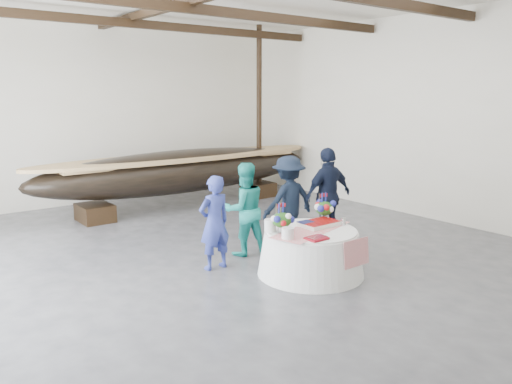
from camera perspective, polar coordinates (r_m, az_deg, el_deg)
floor at (r=8.58m, az=-1.54°, el=-7.68°), size 10.00×12.00×0.01m
wall_back at (r=13.45m, az=-16.97°, el=8.54°), size 10.00×0.02×4.50m
wall_right at (r=11.77m, az=18.71°, el=8.11°), size 0.02×12.00×4.50m
pavilion_structure at (r=8.78m, az=-4.61°, el=19.22°), size 9.80×11.76×4.50m
longboat_display at (r=12.32m, az=-8.15°, el=2.42°), size 7.57×1.51×1.42m
banquet_table at (r=7.85m, az=6.28°, el=-6.82°), size 1.66×1.66×0.71m
tabletop_items at (r=7.83m, az=5.60°, el=-3.00°), size 1.62×1.01×0.40m
guest_woman_blue at (r=7.95m, az=-4.77°, el=-3.51°), size 0.56×0.37×1.52m
guest_woman_teal at (r=8.62m, az=-1.36°, el=-1.97°), size 0.90×0.77×1.62m
guest_man_left at (r=9.25m, az=3.73°, el=-0.95°), size 1.11×0.68×1.66m
guest_man_right at (r=9.42m, az=8.22°, el=-0.38°), size 1.08×0.50×1.80m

